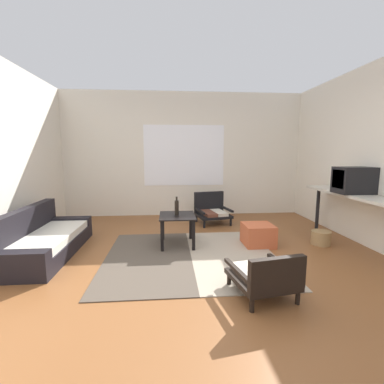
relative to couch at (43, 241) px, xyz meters
name	(u,v)px	position (x,y,z in m)	size (l,w,h in m)	color
ground_plane	(199,271)	(2.08, -0.69, -0.20)	(7.80, 7.80, 0.00)	brown
far_wall_with_window	(184,155)	(2.08, 2.37, 1.15)	(5.60, 0.13, 2.70)	silver
area_rug	(191,256)	(2.02, -0.24, -0.20)	(2.29, 2.13, 0.01)	#4C4238
couch	(43,241)	(0.00, 0.00, 0.00)	(0.72, 1.76, 0.65)	black
coffee_table	(177,221)	(1.86, 0.25, 0.17)	(0.53, 0.61, 0.47)	black
armchair_by_window	(212,210)	(2.58, 1.54, 0.06)	(0.73, 0.69, 0.61)	black
armchair_striped_foreground	(265,276)	(2.65, -1.35, 0.02)	(0.65, 0.69, 0.48)	black
ottoman_orange	(258,235)	(3.08, 0.14, -0.04)	(0.44, 0.44, 0.32)	#BC5633
console_shelf	(350,198)	(4.44, 0.04, 0.52)	(0.42, 1.86, 0.81)	beige
crt_television	(354,180)	(4.44, -0.02, 0.80)	(0.52, 0.36, 0.39)	black
clay_vase	(340,182)	(4.44, 0.33, 0.73)	(0.19, 0.19, 0.34)	#A87047
glass_bottle	(177,207)	(1.85, 0.25, 0.38)	(0.06, 0.06, 0.28)	black
wicker_basket	(321,238)	(4.05, 0.10, -0.10)	(0.29, 0.29, 0.21)	#9E7A4C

